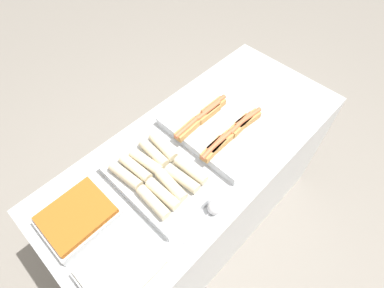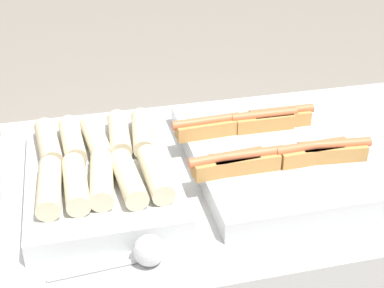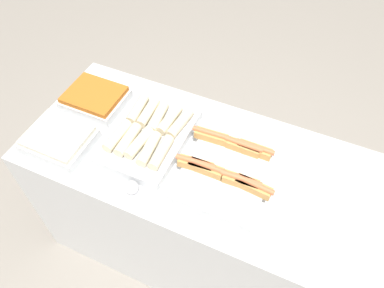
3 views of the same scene
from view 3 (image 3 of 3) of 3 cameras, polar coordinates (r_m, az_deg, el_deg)
The scene contains 7 objects.
ground_plane at distance 2.39m, azimuth 1.22°, elevation -14.94°, with size 12.00×12.00×0.00m, color gray.
counter at distance 2.00m, azimuth 1.43°, elevation -9.84°, with size 1.63×0.72×0.87m.
tray_hotdogs at distance 1.58m, azimuth 5.83°, elevation -3.16°, with size 0.42×0.51×0.10m.
tray_wraps at distance 1.68m, azimuth -6.51°, elevation 1.47°, with size 0.32×0.46×0.10m.
tray_side_front at distance 1.76m, azimuth -19.64°, elevation 0.63°, with size 0.28×0.24×0.07m.
tray_side_back at distance 1.90m, azimuth -14.55°, elevation 6.74°, with size 0.28×0.24×0.07m.
serving_spoon_near at distance 1.54m, azimuth -9.43°, elevation -6.51°, with size 0.22×0.06×0.06m.
Camera 3 is at (0.36, -0.91, 2.19)m, focal length 35.00 mm.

